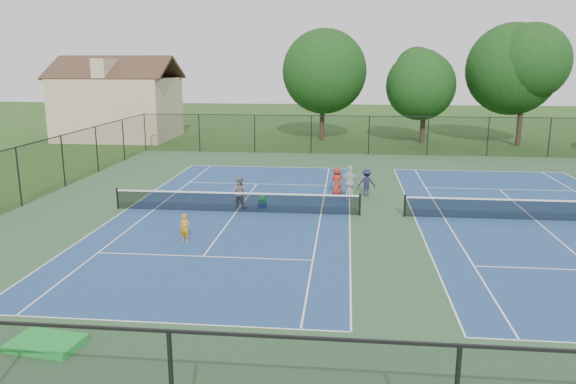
# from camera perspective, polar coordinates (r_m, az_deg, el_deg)

# --- Properties ---
(ground) EXTENTS (140.00, 140.00, 0.00)m
(ground) POSITION_cam_1_polar(r_m,az_deg,el_deg) (26.92, 9.51, -2.43)
(ground) COLOR #234716
(ground) RESTS_ON ground
(court_pad) EXTENTS (36.00, 36.00, 0.01)m
(court_pad) POSITION_cam_1_polar(r_m,az_deg,el_deg) (26.92, 9.51, -2.42)
(court_pad) COLOR #2E5233
(court_pad) RESTS_ON ground
(tennis_court_left) EXTENTS (12.00, 23.83, 1.07)m
(tennis_court_left) POSITION_cam_1_polar(r_m,az_deg,el_deg) (27.34, -5.29, -1.85)
(tennis_court_left) COLOR navy
(tennis_court_left) RESTS_ON ground
(tennis_court_right) EXTENTS (12.00, 23.83, 1.07)m
(tennis_court_right) POSITION_cam_1_polar(r_m,az_deg,el_deg) (28.24, 23.85, -2.46)
(tennis_court_right) COLOR navy
(tennis_court_right) RESTS_ON ground
(perimeter_fence) EXTENTS (36.08, 36.08, 3.02)m
(perimeter_fence) POSITION_cam_1_polar(r_m,az_deg,el_deg) (26.54, 9.64, 0.90)
(perimeter_fence) COLOR black
(perimeter_fence) RESTS_ON ground
(tree_back_b) EXTENTS (7.60, 7.60, 10.03)m
(tree_back_b) POSITION_cam_1_polar(r_m,az_deg,el_deg) (51.94, 3.56, 12.54)
(tree_back_b) COLOR #2D2116
(tree_back_b) RESTS_ON ground
(tree_back_c) EXTENTS (6.00, 6.00, 8.40)m
(tree_back_c) POSITION_cam_1_polar(r_m,az_deg,el_deg) (51.37, 13.76, 10.95)
(tree_back_c) COLOR #2D2116
(tree_back_c) RESTS_ON ground
(tree_back_d) EXTENTS (7.80, 7.80, 10.37)m
(tree_back_d) POSITION_cam_1_polar(r_m,az_deg,el_deg) (52.04, 22.94, 11.81)
(tree_back_d) COLOR #2D2116
(tree_back_d) RESTS_ON ground
(clapboard_house) EXTENTS (10.80, 8.10, 7.65)m
(clapboard_house) POSITION_cam_1_polar(r_m,az_deg,el_deg) (55.29, -16.85, 8.41)
(clapboard_house) COLOR tan
(clapboard_house) RESTS_ON ground
(child_player) EXTENTS (0.48, 0.38, 1.17)m
(child_player) POSITION_cam_1_polar(r_m,az_deg,el_deg) (23.08, -10.45, -3.61)
(child_player) COLOR orange
(child_player) RESTS_ON ground
(instructor) EXTENTS (0.91, 0.79, 1.60)m
(instructor) POSITION_cam_1_polar(r_m,az_deg,el_deg) (27.93, -4.95, -0.03)
(instructor) COLOR gray
(instructor) RESTS_ON ground
(bystander_a) EXTENTS (1.10, 0.52, 1.84)m
(bystander_a) POSITION_cam_1_polar(r_m,az_deg,el_deg) (29.62, 6.29, 0.94)
(bystander_a) COLOR silver
(bystander_a) RESTS_ON ground
(bystander_b) EXTENTS (0.96, 0.56, 1.48)m
(bystander_b) POSITION_cam_1_polar(r_m,az_deg,el_deg) (30.61, 7.98, 0.95)
(bystander_b) COLOR #1C1B3C
(bystander_b) RESTS_ON ground
(bystander_c) EXTENTS (0.88, 0.75, 1.53)m
(bystander_c) POSITION_cam_1_polar(r_m,az_deg,el_deg) (30.71, 5.01, 1.11)
(bystander_c) COLOR maroon
(bystander_c) RESTS_ON ground
(ball_crate) EXTENTS (0.41, 0.37, 0.27)m
(ball_crate) POSITION_cam_1_polar(r_m,az_deg,el_deg) (27.98, -2.60, -1.37)
(ball_crate) COLOR navy
(ball_crate) RESTS_ON ground
(ball_hopper) EXTENTS (0.40, 0.35, 0.37)m
(ball_hopper) POSITION_cam_1_polar(r_m,az_deg,el_deg) (27.90, -2.61, -0.74)
(ball_hopper) COLOR green
(ball_hopper) RESTS_ON ball_crate
(green_tarp) EXTENTS (1.90, 1.37, 0.19)m
(green_tarp) POSITION_cam_1_polar(r_m,az_deg,el_deg) (16.15, -23.35, -13.92)
(green_tarp) COLOR green
(green_tarp) RESTS_ON ground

